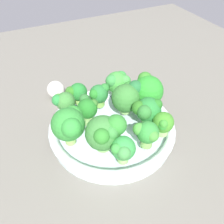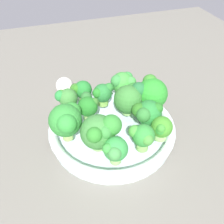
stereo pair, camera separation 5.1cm
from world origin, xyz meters
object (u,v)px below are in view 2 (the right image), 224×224
object	(u,v)px
broccoli_floret_11	(67,99)
garlic_bulb	(64,85)
broccoli_floret_3	(130,96)
broccoli_floret_0	(115,150)
broccoli_floret_6	(103,93)
broccoli_floret_2	(81,90)
broccoli_floret_8	(100,132)
broccoli_floret_12	(143,136)
broccoli_floret_4	(88,105)
broccoli_floret_7	(123,83)
bowl	(112,129)
broccoli_floret_1	(161,128)
broccoli_floret_10	(152,93)
broccoli_floret_9	(66,120)
broccoli_floret_5	(147,113)

from	to	relation	value
broccoli_floret_11	garlic_bulb	size ratio (longest dim) A/B	1.37
garlic_bulb	broccoli_floret_3	bearing A→B (deg)	36.90
broccoli_floret_0	broccoli_floret_6	size ratio (longest dim) A/B	1.06
broccoli_floret_2	broccoli_floret_3	xyz separation A→B (cm)	(6.72, 9.04, 0.90)
broccoli_floret_0	broccoli_floret_8	distance (cm)	4.50
broccoli_floret_11	broccoli_floret_12	size ratio (longest dim) A/B	1.08
broccoli_floret_4	broccoli_floret_7	size ratio (longest dim) A/B	0.97
bowl	broccoli_floret_7	size ratio (longest dim) A/B	4.35
broccoli_floret_8	broccoli_floret_3	bearing A→B (deg)	133.72
broccoli_floret_1	garlic_bulb	world-z (taller)	broccoli_floret_1
garlic_bulb	broccoli_floret_10	bearing A→B (deg)	45.99
bowl	broccoli_floret_6	bearing A→B (deg)	-179.90
broccoli_floret_1	broccoli_floret_10	xyz separation A→B (cm)	(-9.51, 2.19, 1.17)
broccoli_floret_7	broccoli_floret_8	world-z (taller)	broccoli_floret_8
broccoli_floret_0	broccoli_floret_10	xyz separation A→B (cm)	(-12.35, 12.37, 0.72)
broccoli_floret_7	broccoli_floret_12	world-z (taller)	broccoli_floret_7
broccoli_floret_6	garlic_bulb	bearing A→B (deg)	-149.54
broccoli_floret_11	broccoli_floret_10	bearing A→B (deg)	77.77
broccoli_floret_6	garlic_bulb	size ratio (longest dim) A/B	1.18
bowl	broccoli_floret_12	xyz separation A→B (cm)	(8.40, 3.05, 4.98)
broccoli_floret_2	broccoli_floret_10	xyz separation A→B (cm)	(7.08, 13.91, 1.06)
broccoli_floret_6	broccoli_floret_8	world-z (taller)	broccoli_floret_8
broccoli_floret_0	broccoli_floret_11	world-z (taller)	broccoli_floret_11
bowl	broccoli_floret_9	distance (cm)	11.44
broccoli_floret_2	broccoli_floret_0	bearing A→B (deg)	4.53
bowl	broccoli_floret_1	world-z (taller)	broccoli_floret_1
bowl	broccoli_floret_8	size ratio (longest dim) A/B	3.53
broccoli_floret_4	broccoli_floret_10	world-z (taller)	broccoli_floret_10
broccoli_floret_0	broccoli_floret_12	world-z (taller)	same
broccoli_floret_5	broccoli_floret_7	bearing A→B (deg)	-174.62
broccoli_floret_0	garlic_bulb	bearing A→B (deg)	-171.31
bowl	garlic_bulb	size ratio (longest dim) A/B	6.10
broccoli_floret_8	broccoli_floret_12	bearing A→B (deg)	70.09
broccoli_floret_11	garlic_bulb	world-z (taller)	broccoli_floret_11
broccoli_floret_8	broccoli_floret_9	bearing A→B (deg)	-129.23
broccoli_floret_5	broccoli_floret_9	xyz separation A→B (cm)	(-1.57, -15.63, 1.15)
broccoli_floret_4	broccoli_floret_12	size ratio (longest dim) A/B	1.08
broccoli_floret_8	broccoli_floret_9	distance (cm)	6.71
broccoli_floret_7	broccoli_floret_11	xyz separation A→B (cm)	(2.01, -13.22, 0.01)
bowl	broccoli_floret_0	xyz separation A→B (cm)	(9.94, -2.65, 4.94)
broccoli_floret_5	broccoli_floret_9	world-z (taller)	broccoli_floret_9
broccoli_floret_9	garlic_bulb	distance (cm)	21.15
broccoli_floret_2	broccoli_floret_3	size ratio (longest dim) A/B	0.69
broccoli_floret_9	broccoli_floret_8	bearing A→B (deg)	50.77
broccoli_floret_7	broccoli_floret_9	xyz separation A→B (cm)	(9.83, -14.56, 1.07)
broccoli_floret_0	broccoli_floret_5	xyz separation A→B (cm)	(-6.80, 8.98, 0.37)
broccoli_floret_1	broccoli_floret_11	world-z (taller)	broccoli_floret_11
broccoli_floret_8	broccoli_floret_10	distance (cm)	16.10
bowl	broccoli_floret_4	bearing A→B (deg)	-121.67
broccoli_floret_0	garlic_bulb	world-z (taller)	broccoli_floret_0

